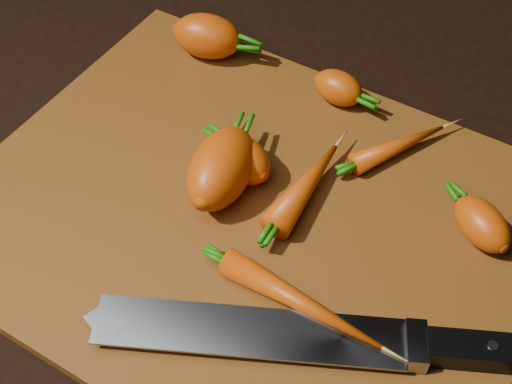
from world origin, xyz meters
The scene contains 11 objects.
ground centered at (0.00, 0.00, -0.01)m, with size 2.00×2.00×0.01m, color black.
cutting_board centered at (0.00, 0.00, 0.01)m, with size 0.50×0.40×0.01m, color brown.
carrot_0 centered at (-0.15, 0.16, 0.04)m, with size 0.07×0.05×0.05m, color #BF4204.
carrot_1 centered at (-0.03, 0.04, 0.03)m, with size 0.06×0.04×0.04m, color #BF4204.
carrot_2 centered at (-0.04, 0.01, 0.04)m, with size 0.09×0.05×0.05m, color #BF4204.
carrot_3 centered at (0.00, 0.17, 0.03)m, with size 0.05×0.03×0.03m, color #BF4204.
carrot_4 centered at (0.18, 0.08, 0.03)m, with size 0.06×0.04×0.04m, color #BF4204.
carrot_5 centered at (0.08, 0.13, 0.02)m, with size 0.10×0.02×0.02m, color #BF4204.
carrot_6 centered at (0.09, -0.06, 0.02)m, with size 0.14×0.02×0.02m, color #BF4204.
carrot_7 centered at (0.03, 0.04, 0.03)m, with size 0.11×0.03×0.03m, color #BF4204.
knife centered at (0.09, -0.10, 0.02)m, with size 0.37×0.20×0.02m.
Camera 1 is at (0.21, -0.33, 0.51)m, focal length 50.00 mm.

